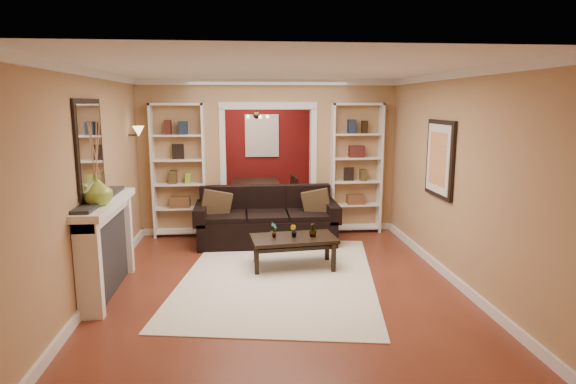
{
  "coord_description": "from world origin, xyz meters",
  "views": [
    {
      "loc": [
        -0.46,
        -7.29,
        2.3
      ],
      "look_at": [
        0.16,
        -0.8,
        1.09
      ],
      "focal_mm": 30.0,
      "sensor_mm": 36.0,
      "label": 1
    }
  ],
  "objects": [
    {
      "name": "dining_chair_se",
      "position": [
        0.39,
        2.93,
        0.39
      ],
      "size": [
        0.47,
        0.47,
        0.78
      ],
      "primitive_type": "cube",
      "rotation": [
        0.0,
        0.0,
        -1.81
      ],
      "color": "black",
      "rests_on": "floor"
    },
    {
      "name": "wall_front",
      "position": [
        0.0,
        -4.0,
        1.35
      ],
      "size": [
        8.0,
        0.0,
        8.0
      ],
      "primitive_type": "plane",
      "rotation": [
        -1.57,
        0.0,
        0.0
      ],
      "color": "tan",
      "rests_on": "ground"
    },
    {
      "name": "mirror",
      "position": [
        -2.23,
        -1.5,
        1.8
      ],
      "size": [
        0.03,
        0.95,
        1.1
      ],
      "primitive_type": "cube",
      "color": "silver",
      "rests_on": "wall_left"
    },
    {
      "name": "bookshelf_left",
      "position": [
        -1.55,
        1.03,
        1.15
      ],
      "size": [
        0.9,
        0.3,
        2.3
      ],
      "primitive_type": "cube",
      "color": "white",
      "rests_on": "floor"
    },
    {
      "name": "red_back_panel",
      "position": [
        0.0,
        3.97,
        1.32
      ],
      "size": [
        4.44,
        0.04,
        2.64
      ],
      "primitive_type": "cube",
      "color": "maroon",
      "rests_on": "floor"
    },
    {
      "name": "ceiling",
      "position": [
        0.0,
        0.0,
        2.7
      ],
      "size": [
        8.0,
        8.0,
        0.0
      ],
      "primitive_type": "plane",
      "rotation": [
        3.14,
        0.0,
        0.0
      ],
      "color": "white",
      "rests_on": "ground"
    },
    {
      "name": "coffee_table",
      "position": [
        0.24,
        -0.8,
        0.22
      ],
      "size": [
        1.24,
        0.76,
        0.45
      ],
      "primitive_type": "cube",
      "rotation": [
        0.0,
        0.0,
        0.11
      ],
      "color": "black",
      "rests_on": "floor"
    },
    {
      "name": "dining_table",
      "position": [
        -0.16,
        2.63,
        0.32
      ],
      "size": [
        1.83,
        1.02,
        0.64
      ],
      "primitive_type": "imported",
      "rotation": [
        0.0,
        0.0,
        1.57
      ],
      "color": "black",
      "rests_on": "floor"
    },
    {
      "name": "vase",
      "position": [
        -2.09,
        -1.8,
        1.33
      ],
      "size": [
        0.38,
        0.38,
        0.35
      ],
      "primitive_type": "imported",
      "rotation": [
        0.0,
        0.0,
        -0.14
      ],
      "color": "#87A736",
      "rests_on": "fireplace"
    },
    {
      "name": "area_rug",
      "position": [
        -0.0,
        -1.17,
        0.01
      ],
      "size": [
        3.05,
        3.87,
        0.01
      ],
      "primitive_type": "cube",
      "rotation": [
        0.0,
        0.0,
        -0.17
      ],
      "color": "white",
      "rests_on": "floor"
    },
    {
      "name": "plant_center",
      "position": [
        0.24,
        -0.8,
        0.53
      ],
      "size": [
        0.12,
        0.12,
        0.17
      ],
      "primitive_type": "imported",
      "rotation": [
        0.0,
        0.0,
        2.36
      ],
      "color": "#336626",
      "rests_on": "coffee_table"
    },
    {
      "name": "chandelier",
      "position": [
        0.0,
        2.7,
        2.02
      ],
      "size": [
        0.5,
        0.5,
        0.3
      ],
      "primitive_type": "cube",
      "color": "#312316",
      "rests_on": "ceiling"
    },
    {
      "name": "wall_sconce",
      "position": [
        -2.15,
        0.55,
        1.83
      ],
      "size": [
        0.18,
        0.18,
        0.22
      ],
      "primitive_type": "cube",
      "color": "#FFE0A5",
      "rests_on": "wall_left"
    },
    {
      "name": "sofa",
      "position": [
        -0.07,
        0.45,
        0.46
      ],
      "size": [
        2.33,
        1.01,
        0.91
      ],
      "primitive_type": "cube",
      "color": "black",
      "rests_on": "floor"
    },
    {
      "name": "bookshelf_right",
      "position": [
        1.55,
        1.03,
        1.15
      ],
      "size": [
        0.9,
        0.3,
        2.3
      ],
      "primitive_type": "cube",
      "color": "white",
      "rests_on": "floor"
    },
    {
      "name": "wall_back",
      "position": [
        0.0,
        4.0,
        1.35
      ],
      "size": [
        8.0,
        0.0,
        8.0
      ],
      "primitive_type": "plane",
      "rotation": [
        1.57,
        0.0,
        0.0
      ],
      "color": "tan",
      "rests_on": "ground"
    },
    {
      "name": "partition_wall",
      "position": [
        0.0,
        1.2,
        1.35
      ],
      "size": [
        4.5,
        0.15,
        2.7
      ],
      "primitive_type": "cube",
      "color": "tan",
      "rests_on": "floor"
    },
    {
      "name": "wall_right",
      "position": [
        2.25,
        0.0,
        1.35
      ],
      "size": [
        0.0,
        8.0,
        8.0
      ],
      "primitive_type": "plane",
      "rotation": [
        1.57,
        0.0,
        -1.57
      ],
      "color": "tan",
      "rests_on": "ground"
    },
    {
      "name": "pillow_right",
      "position": [
        0.75,
        0.43,
        0.67
      ],
      "size": [
        0.46,
        0.22,
        0.44
      ],
      "primitive_type": "cube",
      "rotation": [
        0.0,
        0.0,
        -0.23
      ],
      "color": "brown",
      "rests_on": "sofa"
    },
    {
      "name": "pillow_left",
      "position": [
        -0.9,
        0.43,
        0.68
      ],
      "size": [
        0.48,
        0.2,
        0.47
      ],
      "primitive_type": "cube",
      "rotation": [
        0.0,
        0.0,
        0.15
      ],
      "color": "brown",
      "rests_on": "sofa"
    },
    {
      "name": "dining_window",
      "position": [
        0.0,
        3.93,
        1.55
      ],
      "size": [
        0.78,
        0.03,
        0.98
      ],
      "primitive_type": "cube",
      "color": "#8CA5CC",
      "rests_on": "wall_back"
    },
    {
      "name": "plant_right",
      "position": [
        0.51,
        -0.8,
        0.55
      ],
      "size": [
        0.16,
        0.16,
        0.2
      ],
      "primitive_type": "imported",
      "rotation": [
        0.0,
        0.0,
        4.18
      ],
      "color": "#336626",
      "rests_on": "coffee_table"
    },
    {
      "name": "framed_art",
      "position": [
        2.21,
        -1.0,
        1.55
      ],
      "size": [
        0.04,
        0.85,
        1.05
      ],
      "primitive_type": "cube",
      "color": "black",
      "rests_on": "wall_right"
    },
    {
      "name": "dining_chair_ne",
      "position": [
        0.39,
        2.33,
        0.42
      ],
      "size": [
        0.53,
        0.53,
        0.84
      ],
      "primitive_type": "cube",
      "rotation": [
        0.0,
        0.0,
        -1.21
      ],
      "color": "black",
      "rests_on": "floor"
    },
    {
      "name": "dining_chair_sw",
      "position": [
        -0.71,
        2.93,
        0.44
      ],
      "size": [
        0.54,
        0.54,
        0.87
      ],
      "primitive_type": "cube",
      "rotation": [
        0.0,
        0.0,
        1.26
      ],
      "color": "black",
      "rests_on": "floor"
    },
    {
      "name": "floor",
      "position": [
        0.0,
        0.0,
        0.0
      ],
      "size": [
        8.0,
        8.0,
        0.0
      ],
      "primitive_type": "plane",
      "color": "brown",
      "rests_on": "ground"
    },
    {
      "name": "dining_chair_nw",
      "position": [
        -0.71,
        2.33,
        0.4
      ],
      "size": [
        0.4,
        0.4,
        0.79
      ],
      "primitive_type": "cube",
      "rotation": [
        0.0,
        0.0,
        1.56
      ],
      "color": "black",
      "rests_on": "floor"
    },
    {
      "name": "plant_left",
      "position": [
        -0.04,
        -0.8,
        0.55
      ],
      "size": [
        0.13,
        0.14,
        0.22
      ],
      "primitive_type": "imported",
      "rotation": [
        0.0,
        0.0,
        1.02
      ],
      "color": "#336626",
      "rests_on": "coffee_table"
    },
    {
      "name": "wall_left",
      "position": [
        -2.25,
        0.0,
        1.35
      ],
      "size": [
        0.0,
        8.0,
        8.0
      ],
      "primitive_type": "plane",
      "rotation": [
        1.57,
        0.0,
        1.57
      ],
      "color": "tan",
      "rests_on": "ground"
    },
    {
      "name": "fireplace",
      "position": [
        -2.09,
        -1.5,
        0.58
      ],
      "size": [
        0.32,
        1.7,
        1.16
      ],
      "primitive_type": "cube",
      "color": "white",
      "rests_on": "floor"
    }
  ]
}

